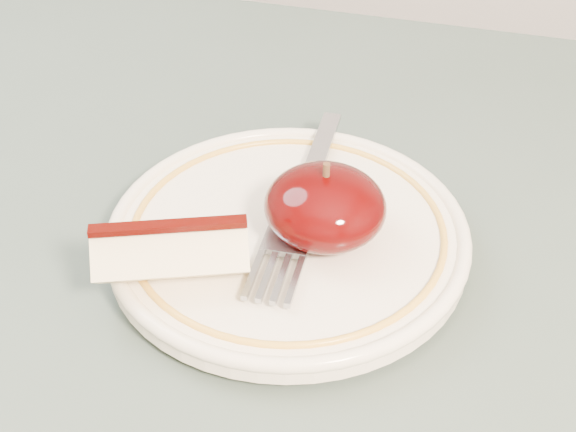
# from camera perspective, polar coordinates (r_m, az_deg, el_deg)

# --- Properties ---
(plate) EXTENTS (0.22, 0.22, 0.02)m
(plate) POSITION_cam_1_polar(r_m,az_deg,el_deg) (0.48, 0.00, -1.31)
(plate) COLOR beige
(plate) RESTS_ON table
(apple_half) EXTENTS (0.07, 0.07, 0.05)m
(apple_half) POSITION_cam_1_polar(r_m,az_deg,el_deg) (0.46, 2.65, 0.68)
(apple_half) COLOR black
(apple_half) RESTS_ON plate
(apple_wedge) EXTENTS (0.09, 0.06, 0.04)m
(apple_wedge) POSITION_cam_1_polar(r_m,az_deg,el_deg) (0.43, -8.29, -2.63)
(apple_wedge) COLOR beige
(apple_wedge) RESTS_ON plate
(fork) EXTENTS (0.03, 0.19, 0.00)m
(fork) POSITION_cam_1_polar(r_m,az_deg,el_deg) (0.49, 0.98, 1.07)
(fork) COLOR #919399
(fork) RESTS_ON plate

